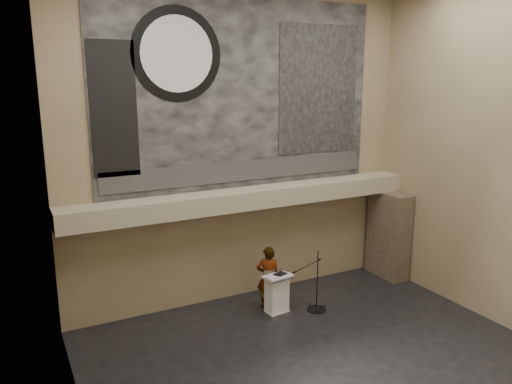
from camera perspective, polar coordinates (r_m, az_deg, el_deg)
floor at (r=11.80m, az=7.56°, el=-18.58°), size 10.00×10.00×0.00m
wall_back at (r=13.64m, az=-1.55°, el=4.97°), size 10.00×0.02×8.50m
wall_front at (r=7.45m, az=26.41°, el=-3.22°), size 10.00×0.02×8.50m
wall_left at (r=8.43m, az=-20.63°, el=-0.93°), size 0.02×8.00×8.50m
wall_right at (r=13.74m, az=25.55°, el=3.76°), size 0.02×8.00×8.50m
soffit at (r=13.54m, az=-0.78°, el=-0.69°), size 10.00×0.80×0.50m
sprinkler_left at (r=12.95m, az=-7.02°, el=-2.71°), size 0.04×0.04×0.06m
sprinkler_right at (r=14.49m, az=6.05°, el=-0.99°), size 0.04×0.04×0.06m
banner at (r=13.49m, az=-1.53°, el=11.07°), size 8.00×0.05×5.00m
banner_text_strip at (r=13.68m, az=-1.41°, el=2.45°), size 7.76×0.02×0.55m
banner_clock_rim at (r=12.77m, az=-9.03°, el=15.30°), size 2.30×0.02×2.30m
banner_clock_face at (r=12.75m, az=-9.00°, el=15.30°), size 1.84×0.02×1.84m
banner_building_print at (r=14.66m, az=7.18°, el=11.52°), size 2.60×0.02×3.60m
banner_brick_print at (r=12.37m, az=-15.94°, el=9.01°), size 1.10×0.02×3.20m
stone_pier at (r=16.19m, az=14.91°, el=-4.71°), size 0.60×1.40×2.70m
lectern at (r=13.47m, az=2.39°, el=-11.59°), size 0.76×0.58×1.13m
binder at (r=13.25m, az=2.82°, el=-9.36°), size 0.38×0.34×0.04m
papers at (r=13.19m, az=2.21°, el=-9.53°), size 0.28×0.34×0.00m
speaker_person at (r=13.70m, az=1.39°, el=-9.71°), size 0.75×0.64×1.73m
mic_stand at (r=13.85m, az=6.86°, el=-12.38°), size 1.30×0.72×1.69m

